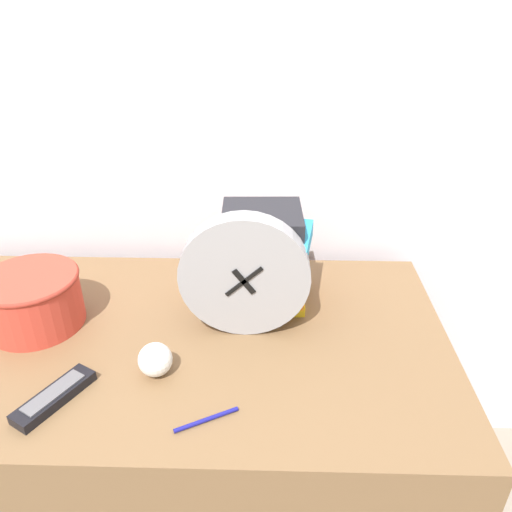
# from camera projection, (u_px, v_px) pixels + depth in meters

# --- Properties ---
(wall_back) EXTENTS (6.00, 0.04, 2.40)m
(wall_back) POSITION_uv_depth(u_px,v_px,m) (162.00, 67.00, 1.22)
(wall_back) COLOR silver
(wall_back) RESTS_ON ground_plane
(desk) EXTENTS (1.33, 0.68, 0.70)m
(desk) POSITION_uv_depth(u_px,v_px,m) (162.00, 443.00, 1.28)
(desk) COLOR brown
(desk) RESTS_ON ground_plane
(desk_clock) EXTENTS (0.28, 0.05, 0.28)m
(desk_clock) POSITION_uv_depth(u_px,v_px,m) (244.00, 276.00, 1.05)
(desk_clock) COLOR #99999E
(desk_clock) RESTS_ON desk
(book_stack) EXTENTS (0.25, 0.22, 0.24)m
(book_stack) POSITION_uv_depth(u_px,v_px,m) (262.00, 258.00, 1.17)
(book_stack) COLOR yellow
(book_stack) RESTS_ON desk
(basket) EXTENTS (0.22, 0.22, 0.12)m
(basket) POSITION_uv_depth(u_px,v_px,m) (32.00, 298.00, 1.11)
(basket) COLOR #C63D2D
(basket) RESTS_ON desk
(tv_remote) EXTENTS (0.12, 0.16, 0.02)m
(tv_remote) POSITION_uv_depth(u_px,v_px,m) (54.00, 396.00, 0.93)
(tv_remote) COLOR black
(tv_remote) RESTS_ON desk
(crumpled_paper_ball) EXTENTS (0.07, 0.07, 0.07)m
(crumpled_paper_ball) POSITION_uv_depth(u_px,v_px,m) (155.00, 360.00, 0.98)
(crumpled_paper_ball) COLOR white
(crumpled_paper_ball) RESTS_ON desk
(pen) EXTENTS (0.11, 0.06, 0.01)m
(pen) POSITION_uv_depth(u_px,v_px,m) (206.00, 420.00, 0.89)
(pen) COLOR navy
(pen) RESTS_ON desk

